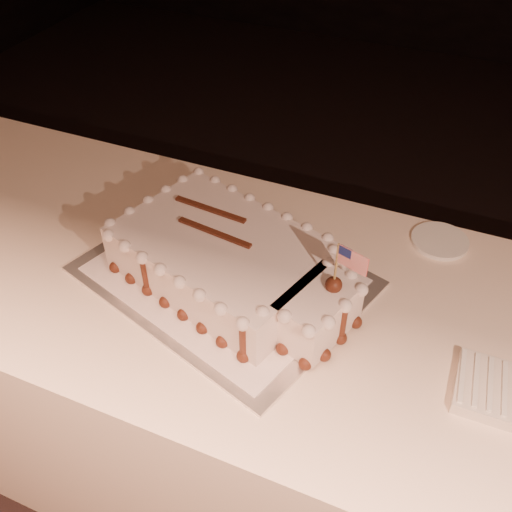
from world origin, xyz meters
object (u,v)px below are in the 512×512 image
at_px(banquet_table, 286,398).
at_px(side_plate, 440,241).
at_px(sheet_cake, 233,263).
at_px(napkin_stack, 509,395).
at_px(cake_board, 224,276).

xyz_separation_m(banquet_table, side_plate, (0.26, 0.32, 0.38)).
bearing_deg(side_plate, sheet_cake, -140.99).
bearing_deg(sheet_cake, napkin_stack, -7.56).
height_order(cake_board, napkin_stack, napkin_stack).
height_order(sheet_cake, side_plate, sheet_cake).
distance_m(banquet_table, napkin_stack, 0.61).
bearing_deg(cake_board, sheet_cake, 0.25).
relative_size(napkin_stack, side_plate, 1.42).
xyz_separation_m(napkin_stack, side_plate, (-0.19, 0.40, -0.01)).
relative_size(banquet_table, napkin_stack, 12.24).
bearing_deg(banquet_table, cake_board, 178.22).
xyz_separation_m(banquet_table, cake_board, (-0.17, 0.01, 0.38)).
height_order(sheet_cake, napkin_stack, sheet_cake).
bearing_deg(napkin_stack, cake_board, 171.95).
relative_size(banquet_table, sheet_cake, 4.03).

